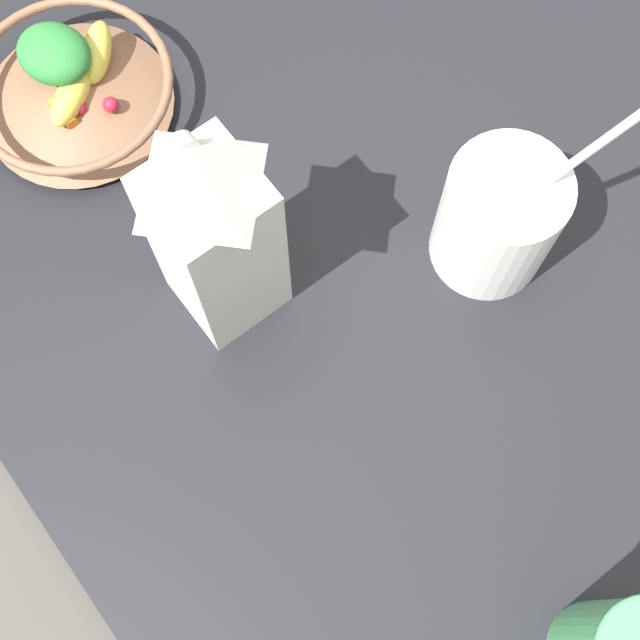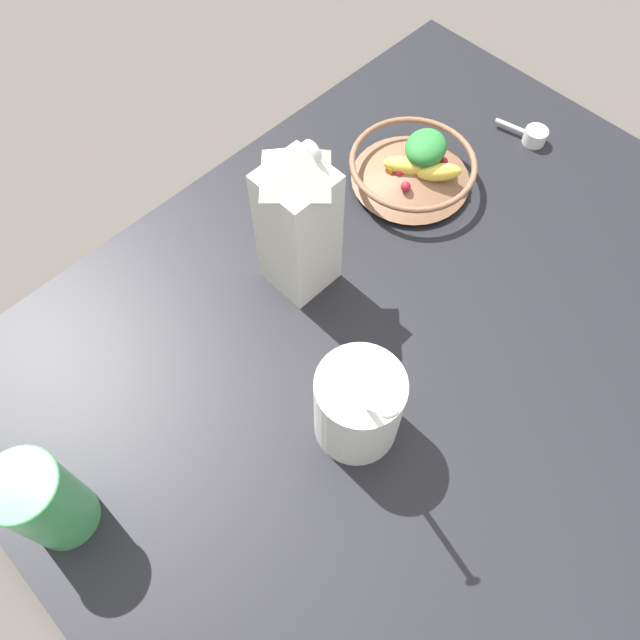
{
  "view_description": "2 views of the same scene",
  "coord_description": "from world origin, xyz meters",
  "px_view_note": "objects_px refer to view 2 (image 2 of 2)",
  "views": [
    {
      "loc": [
        0.43,
        0.34,
        0.84
      ],
      "look_at": [
        0.28,
        0.14,
        0.11
      ],
      "focal_mm": 50.0,
      "sensor_mm": 36.0,
      "label": 1
    },
    {
      "loc": [
        -0.09,
        0.4,
        0.83
      ],
      "look_at": [
        0.22,
        0.1,
        0.07
      ],
      "focal_mm": 35.0,
      "sensor_mm": 36.0,
      "label": 2
    }
  ],
  "objects_px": {
    "fruit_bowl": "(414,168)",
    "yogurt_tub": "(358,404)",
    "milk_carton": "(298,219)",
    "drinking_cup": "(44,501)"
  },
  "relations": [
    {
      "from": "fruit_bowl",
      "to": "yogurt_tub",
      "type": "xyz_separation_m",
      "value": [
        -0.23,
        0.38,
        0.04
      ]
    },
    {
      "from": "fruit_bowl",
      "to": "yogurt_tub",
      "type": "bearing_deg",
      "value": 121.35
    },
    {
      "from": "yogurt_tub",
      "to": "drinking_cup",
      "type": "bearing_deg",
      "value": 63.39
    },
    {
      "from": "fruit_bowl",
      "to": "drinking_cup",
      "type": "height_order",
      "value": "drinking_cup"
    },
    {
      "from": "fruit_bowl",
      "to": "drinking_cup",
      "type": "xyz_separation_m",
      "value": [
        -0.06,
        0.72,
        0.04
      ]
    },
    {
      "from": "fruit_bowl",
      "to": "drinking_cup",
      "type": "distance_m",
      "value": 0.73
    },
    {
      "from": "fruit_bowl",
      "to": "milk_carton",
      "type": "distance_m",
      "value": 0.28
    },
    {
      "from": "milk_carton",
      "to": "drinking_cup",
      "type": "relative_size",
      "value": 1.76
    },
    {
      "from": "fruit_bowl",
      "to": "milk_carton",
      "type": "xyz_separation_m",
      "value": [
        -0.0,
        0.26,
        0.1
      ]
    },
    {
      "from": "yogurt_tub",
      "to": "drinking_cup",
      "type": "xyz_separation_m",
      "value": [
        0.17,
        0.34,
        0.0
      ]
    }
  ]
}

